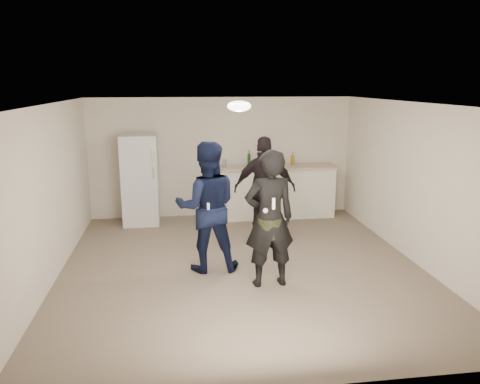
{
  "coord_description": "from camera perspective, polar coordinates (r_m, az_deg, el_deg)",
  "views": [
    {
      "loc": [
        -0.97,
        -6.74,
        2.8
      ],
      "look_at": [
        0.0,
        0.2,
        1.15
      ],
      "focal_mm": 35.0,
      "sensor_mm": 36.0,
      "label": 1
    }
  ],
  "objects": [
    {
      "name": "floor",
      "position": [
        7.36,
        0.22,
        -9.11
      ],
      "size": [
        6.0,
        6.0,
        0.0
      ],
      "primitive_type": "plane",
      "color": "#6B5B4C",
      "rests_on": "ground"
    },
    {
      "name": "ceiling",
      "position": [
        6.81,
        0.24,
        10.73
      ],
      "size": [
        6.0,
        6.0,
        0.0
      ],
      "primitive_type": "plane",
      "rotation": [
        3.14,
        0.0,
        0.0
      ],
      "color": "silver",
      "rests_on": "wall_back"
    },
    {
      "name": "wall_back",
      "position": [
        9.91,
        -2.24,
        4.25
      ],
      "size": [
        6.0,
        0.0,
        6.0
      ],
      "primitive_type": "plane",
      "rotation": [
        1.57,
        0.0,
        0.0
      ],
      "color": "beige",
      "rests_on": "floor"
    },
    {
      "name": "wall_front",
      "position": [
        4.16,
        6.17,
        -8.71
      ],
      "size": [
        6.0,
        0.0,
        6.0
      ],
      "primitive_type": "plane",
      "rotation": [
        -1.57,
        0.0,
        0.0
      ],
      "color": "beige",
      "rests_on": "floor"
    },
    {
      "name": "wall_left",
      "position": [
        7.14,
        -22.19,
        -0.28
      ],
      "size": [
        0.0,
        6.0,
        6.0
      ],
      "primitive_type": "plane",
      "rotation": [
        1.57,
        0.0,
        1.57
      ],
      "color": "beige",
      "rests_on": "floor"
    },
    {
      "name": "wall_right",
      "position": [
        7.85,
        20.52,
        1.01
      ],
      "size": [
        0.0,
        6.0,
        6.0
      ],
      "primitive_type": "plane",
      "rotation": [
        1.57,
        0.0,
        -1.57
      ],
      "color": "beige",
      "rests_on": "floor"
    },
    {
      "name": "counter",
      "position": [
        9.88,
        3.89,
        -0.09
      ],
      "size": [
        2.6,
        0.56,
        1.05
      ],
      "primitive_type": "cube",
      "color": "silver",
      "rests_on": "floor"
    },
    {
      "name": "counter_top",
      "position": [
        9.77,
        3.94,
        3.03
      ],
      "size": [
        2.68,
        0.64,
        0.04
      ],
      "primitive_type": "cube",
      "color": "#C5B499",
      "rests_on": "counter"
    },
    {
      "name": "fridge",
      "position": [
        9.56,
        -12.07,
        1.49
      ],
      "size": [
        0.7,
        0.7,
        1.8
      ],
      "primitive_type": "cube",
      "color": "silver",
      "rests_on": "floor"
    },
    {
      "name": "fridge_handle",
      "position": [
        9.1,
        -10.58,
        3.54
      ],
      "size": [
        0.02,
        0.02,
        0.6
      ],
      "primitive_type": "cylinder",
      "color": "silver",
      "rests_on": "fridge"
    },
    {
      "name": "ceiling_dome",
      "position": [
        7.11,
        -0.11,
        10.43
      ],
      "size": [
        0.36,
        0.36,
        0.16
      ],
      "primitive_type": "ellipsoid",
      "color": "white",
      "rests_on": "ceiling"
    },
    {
      "name": "shaker",
      "position": [
        9.57,
        -1.91,
        3.47
      ],
      "size": [
        0.08,
        0.08,
        0.17
      ],
      "primitive_type": "cylinder",
      "color": "#A9A9AD",
      "rests_on": "counter_top"
    },
    {
      "name": "man",
      "position": [
        6.99,
        -4.04,
        -1.84
      ],
      "size": [
        0.97,
        0.77,
        1.97
      ],
      "primitive_type": "imported",
      "rotation": [
        0.0,
        0.0,
        3.12
      ],
      "color": "#0F1A42",
      "rests_on": "floor"
    },
    {
      "name": "woman",
      "position": [
        6.45,
        3.6,
        -3.29
      ],
      "size": [
        0.74,
        0.52,
        1.93
      ],
      "primitive_type": "imported",
      "rotation": [
        0.0,
        0.0,
        3.23
      ],
      "color": "black",
      "rests_on": "floor"
    },
    {
      "name": "camo_shorts",
      "position": [
        6.48,
        3.59,
        -4.28
      ],
      "size": [
        0.34,
        0.34,
        0.28
      ],
      "primitive_type": "cylinder",
      "color": "#2C3317",
      "rests_on": "woman"
    },
    {
      "name": "spectator",
      "position": [
        8.36,
        3.04,
        0.38
      ],
      "size": [
        1.16,
        0.61,
        1.88
      ],
      "primitive_type": "imported",
      "rotation": [
        0.0,
        0.0,
        3.0
      ],
      "color": "black",
      "rests_on": "floor"
    },
    {
      "name": "remote_man",
      "position": [
        6.71,
        -3.88,
        -1.9
      ],
      "size": [
        0.04,
        0.04,
        0.15
      ],
      "primitive_type": "cube",
      "color": "white",
      "rests_on": "man"
    },
    {
      "name": "nunchuk_man",
      "position": [
        6.76,
        -2.88,
        -2.37
      ],
      "size": [
        0.07,
        0.07,
        0.07
      ],
      "primitive_type": "sphere",
      "color": "white",
      "rests_on": "man"
    },
    {
      "name": "remote_woman",
      "position": [
        6.14,
        4.1,
        -1.41
      ],
      "size": [
        0.04,
        0.04,
        0.15
      ],
      "primitive_type": "cube",
      "color": "white",
      "rests_on": "woman"
    },
    {
      "name": "nunchuk_woman",
      "position": [
        6.17,
        3.12,
        -2.27
      ],
      "size": [
        0.07,
        0.07,
        0.07
      ],
      "primitive_type": "sphere",
      "color": "white",
      "rests_on": "woman"
    },
    {
      "name": "bottle_cluster",
      "position": [
        9.79,
        3.26,
        3.8
      ],
      "size": [
        1.05,
        0.36,
        0.24
      ],
      "color": "#124013",
      "rests_on": "counter_top"
    }
  ]
}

